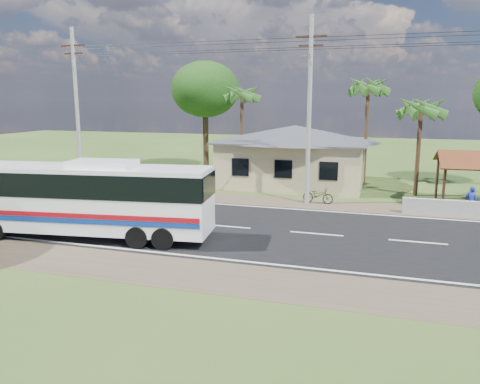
# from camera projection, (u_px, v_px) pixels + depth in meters

# --- Properties ---
(ground) EXTENTS (120.00, 120.00, 0.00)m
(ground) POSITION_uv_depth(u_px,v_px,m) (226.00, 227.00, 23.39)
(ground) COLOR #314D1B
(ground) RESTS_ON ground
(road) EXTENTS (120.00, 16.00, 0.03)m
(road) POSITION_uv_depth(u_px,v_px,m) (226.00, 227.00, 23.39)
(road) COLOR black
(road) RESTS_ON ground
(house) EXTENTS (12.40, 10.00, 5.00)m
(house) POSITION_uv_depth(u_px,v_px,m) (295.00, 149.00, 34.79)
(house) COLOR #C6B384
(house) RESTS_ON ground
(concrete_barrier) EXTENTS (7.00, 0.30, 0.90)m
(concrete_barrier) POSITION_uv_depth(u_px,v_px,m) (471.00, 209.00, 25.12)
(concrete_barrier) COLOR #9E9E99
(concrete_barrier) RESTS_ON ground
(utility_poles) EXTENTS (32.80, 2.22, 11.00)m
(utility_poles) POSITION_uv_depth(u_px,v_px,m) (304.00, 108.00, 27.59)
(utility_poles) COLOR #9E9E99
(utility_poles) RESTS_ON ground
(palm_near) EXTENTS (2.80, 2.80, 6.70)m
(palm_near) POSITION_uv_depth(u_px,v_px,m) (421.00, 108.00, 29.89)
(palm_near) COLOR #47301E
(palm_near) RESTS_ON ground
(palm_mid) EXTENTS (2.80, 2.80, 8.20)m
(palm_mid) POSITION_uv_depth(u_px,v_px,m) (368.00, 87.00, 34.83)
(palm_mid) COLOR #47301E
(palm_mid) RESTS_ON ground
(palm_far) EXTENTS (2.80, 2.80, 7.70)m
(palm_far) POSITION_uv_depth(u_px,v_px,m) (242.00, 94.00, 38.25)
(palm_far) COLOR #47301E
(palm_far) RESTS_ON ground
(tree_behind_house) EXTENTS (6.00, 6.00, 9.61)m
(tree_behind_house) POSITION_uv_depth(u_px,v_px,m) (205.00, 90.00, 41.19)
(tree_behind_house) COLOR #47301E
(tree_behind_house) RESTS_ON ground
(coach_bus) EXTENTS (11.83, 3.93, 3.61)m
(coach_bus) POSITION_uv_depth(u_px,v_px,m) (84.00, 194.00, 21.15)
(coach_bus) COLOR white
(coach_bus) RESTS_ON ground
(motorcycle) EXTENTS (1.99, 0.97, 1.00)m
(motorcycle) POSITION_uv_depth(u_px,v_px,m) (318.00, 195.00, 28.62)
(motorcycle) COLOR black
(motorcycle) RESTS_ON ground
(person) EXTENTS (0.69, 0.56, 1.66)m
(person) POSITION_uv_depth(u_px,v_px,m) (471.00, 201.00, 25.37)
(person) COLOR navy
(person) RESTS_ON ground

